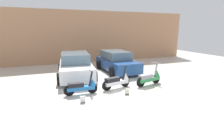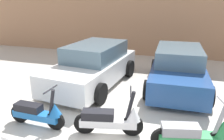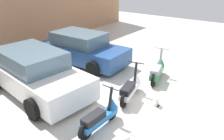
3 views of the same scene
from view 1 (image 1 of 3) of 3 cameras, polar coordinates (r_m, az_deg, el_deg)
name	(u,v)px [view 1 (image 1 of 3)]	position (r m, az deg, el deg)	size (l,w,h in m)	color
ground_plane	(120,95)	(7.37, 2.62, -8.09)	(28.00, 28.00, 0.00)	beige
wall_back	(81,37)	(14.60, -10.16, 10.58)	(19.60, 0.12, 4.18)	tan
scooter_front_left	(82,86)	(7.42, -9.67, -5.27)	(1.41, 0.51, 0.98)	black
scooter_front_right	(118,81)	(8.04, 1.81, -3.49)	(1.47, 0.63, 1.04)	black
scooter_front_center	(150,77)	(8.74, 12.25, -2.38)	(1.51, 0.67, 1.07)	black
car_rear_left	(76,66)	(10.11, -11.81, 1.34)	(2.28, 4.20, 1.37)	white
car_rear_center	(116,62)	(11.37, 1.47, 2.72)	(1.95, 3.89, 1.31)	navy
placard_near_left_scooter	(83,100)	(6.65, -9.50, -9.58)	(0.20, 0.15, 0.26)	black
placard_near_right_scooter	(127,92)	(7.38, 4.89, -7.14)	(0.20, 0.13, 0.26)	black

